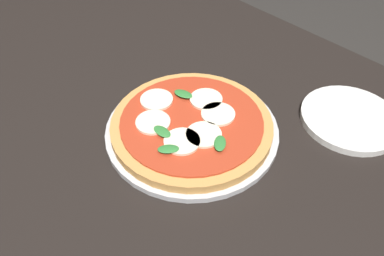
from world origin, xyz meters
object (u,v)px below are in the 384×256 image
(dining_table, at_px, (174,141))
(pizza, at_px, (191,124))
(serving_tray, at_px, (192,129))
(plate_white, at_px, (350,118))

(dining_table, distance_m, pizza, 0.14)
(serving_tray, bearing_deg, plate_white, 53.14)
(pizza, distance_m, plate_white, 0.31)
(serving_tray, relative_size, pizza, 1.08)
(plate_white, bearing_deg, pizza, -126.35)
(dining_table, height_order, pizza, pizza)
(serving_tray, distance_m, plate_white, 0.31)
(serving_tray, xyz_separation_m, pizza, (0.00, -0.00, 0.02))
(serving_tray, height_order, pizza, pizza)
(dining_table, height_order, plate_white, plate_white)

